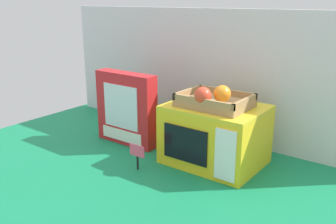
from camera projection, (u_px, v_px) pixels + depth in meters
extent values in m
plane|color=#147A4C|center=(168.00, 152.00, 1.58)|extent=(1.70, 1.70, 0.00)
cube|color=silver|center=(204.00, 74.00, 1.71)|extent=(1.61, 0.03, 0.59)
cube|color=yellow|center=(215.00, 136.00, 1.45)|extent=(0.36, 0.28, 0.22)
cube|color=yellow|center=(216.00, 107.00, 1.42)|extent=(0.36, 0.28, 0.01)
cube|color=black|center=(185.00, 144.00, 1.37)|extent=(0.19, 0.01, 0.13)
cube|color=white|center=(225.00, 155.00, 1.27)|extent=(0.08, 0.01, 0.19)
cube|color=#A37F51|center=(215.00, 103.00, 1.40)|extent=(0.26, 0.19, 0.03)
cube|color=#A37F51|center=(202.00, 102.00, 1.33)|extent=(0.26, 0.01, 0.02)
cube|color=#A37F51|center=(226.00, 92.00, 1.47)|extent=(0.26, 0.01, 0.02)
cube|color=#A37F51|center=(188.00, 92.00, 1.47)|extent=(0.01, 0.19, 0.02)
cube|color=#A37F51|center=(245.00, 102.00, 1.33)|extent=(0.01, 0.19, 0.02)
sphere|color=#E04228|center=(203.00, 95.00, 1.34)|extent=(0.06, 0.06, 0.06)
sphere|color=orange|center=(222.00, 94.00, 1.36)|extent=(0.06, 0.06, 0.06)
cube|color=red|center=(126.00, 108.00, 1.64)|extent=(0.30, 0.07, 0.32)
cube|color=silver|center=(121.00, 107.00, 1.61)|extent=(0.19, 0.00, 0.19)
cube|color=white|center=(122.00, 135.00, 1.65)|extent=(0.23, 0.00, 0.05)
cylinder|color=black|center=(138.00, 163.00, 1.41)|extent=(0.01, 0.01, 0.06)
cube|color=#F44C6B|center=(137.00, 151.00, 1.40)|extent=(0.07, 0.00, 0.05)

